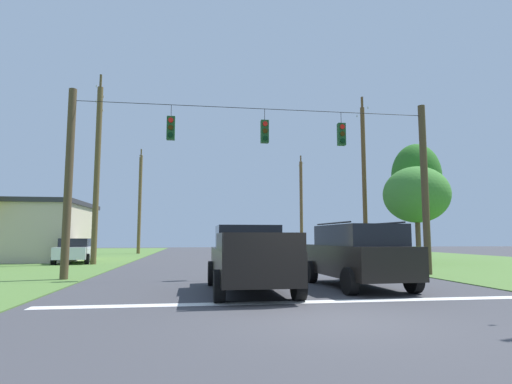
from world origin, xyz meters
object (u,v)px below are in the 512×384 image
Objects in this scene: overhead_signal_span at (258,177)px; utility_pole_far_right at (301,206)px; pickup_truck at (249,258)px; utility_pole_mid_left at (97,170)px; suv_black at (357,254)px; roadside_store at (10,231)px; tree_roadside_far_right at (416,195)px; utility_pole_far_left at (140,203)px; utility_pole_mid_right at (364,181)px; tree_roadside_right at (416,177)px; distant_car_crossing_white at (75,250)px.

utility_pole_far_right reaches higher than overhead_signal_span.
pickup_truck is 0.55× the size of utility_pole_far_right.
suv_black is at bearing -49.19° from utility_pole_mid_left.
utility_pole_mid_left is 1.15× the size of roadside_store.
utility_pole_mid_left is at bearing -137.58° from utility_pole_far_right.
utility_pole_far_left is at bearing 135.97° from tree_roadside_far_right.
utility_pole_mid_right reaches higher than utility_pole_far_left.
utility_pole_far_left is at bearing 144.12° from tree_roadside_right.
overhead_signal_span is 20.70m from roadside_store.
distant_car_crossing_white is 0.42× the size of utility_pole_mid_right.
utility_pole_far_right reaches higher than suv_black.
suv_black is at bearing -100.81° from utility_pole_far_right.
overhead_signal_span is 26.40m from utility_pole_far_left.
utility_pole_far_left reaches higher than distant_car_crossing_white.
tree_roadside_right reaches higher than tree_roadside_far_right.
utility_pole_mid_right reaches higher than distant_car_crossing_white.
utility_pole_far_left is at bearing 103.50° from pickup_truck.
utility_pole_far_left is at bearing 175.34° from utility_pole_far_right.
roadside_store is (-25.90, 7.04, -2.15)m from tree_roadside_far_right.
pickup_truck is at bearing -52.27° from roadside_store.
pickup_truck is 0.47× the size of utility_pole_mid_left.
tree_roadside_right reaches higher than overhead_signal_span.
overhead_signal_span is at bearing -133.81° from utility_pole_mid_right.
overhead_signal_span is at bearing -72.43° from utility_pole_far_left.
tree_roadside_far_right is (2.90, -16.86, -0.57)m from utility_pole_far_right.
utility_pole_mid_left is 1.42× the size of tree_roadside_right.
utility_pole_far_left is (-7.96, 25.16, 0.93)m from overhead_signal_span.
overhead_signal_span reaches higher than distant_car_crossing_white.
roadside_store is (-15.08, 14.04, -2.01)m from overhead_signal_span.
tree_roadside_right is at bearing -0.67° from distant_car_crossing_white.
utility_pole_mid_right is 1.04× the size of utility_pole_far_left.
utility_pole_mid_left is 19.34m from tree_roadside_far_right.
overhead_signal_span is at bearing -47.01° from utility_pole_mid_left.
utility_pole_mid_left reaches higher than utility_pole_mid_right.
tree_roadside_right is (21.05, 1.25, 0.21)m from utility_pole_mid_left.
utility_pole_mid_left is 9.13m from roadside_store.
utility_pole_mid_right is 1.32× the size of tree_roadside_right.
tree_roadside_far_right is at bearing 32.90° from overhead_signal_span.
distant_car_crossing_white is 23.02m from tree_roadside_right.
utility_pole_mid_right is 0.93× the size of utility_pole_mid_left.
suv_black is 17.86m from tree_roadside_right.
suv_black is 17.44m from utility_pole_mid_left.
roadside_store is at bearing 166.49° from utility_pole_mid_right.
suv_black is at bearing -127.20° from tree_roadside_far_right.
utility_pole_far_right is 0.95× the size of utility_pole_far_left.
utility_pole_far_left is 13.52m from roadside_store.
utility_pole_mid_left reaches higher than utility_pole_far_right.
tree_roadside_right is (4.76, -13.64, 1.06)m from utility_pole_far_right.
utility_pole_far_left is 1.27× the size of tree_roadside_right.
suv_black is 14.03m from utility_pole_mid_right.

